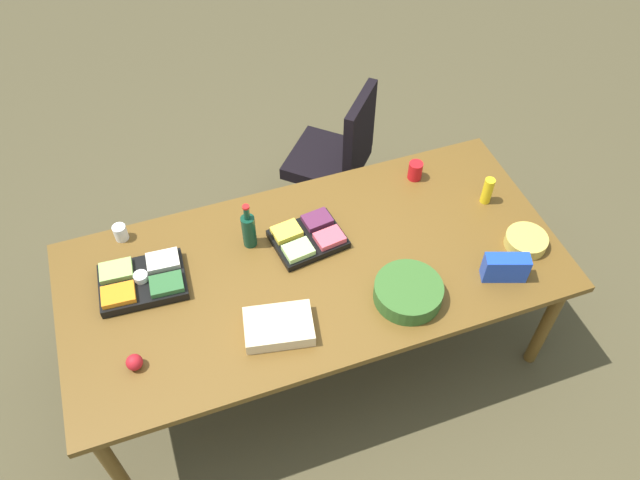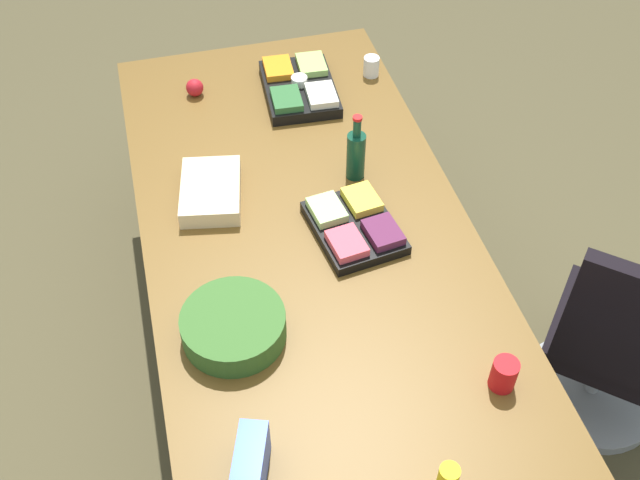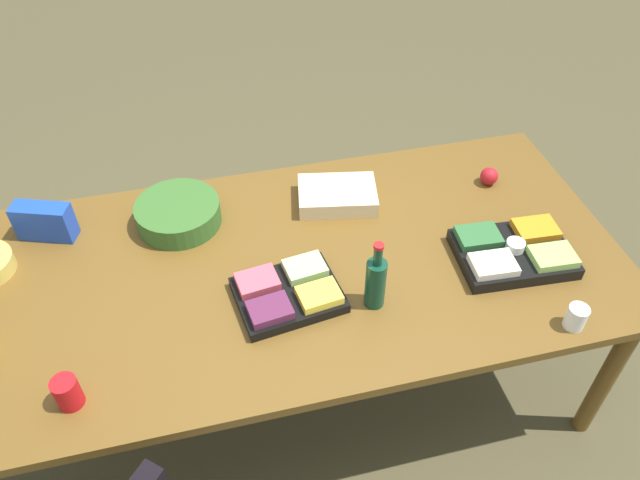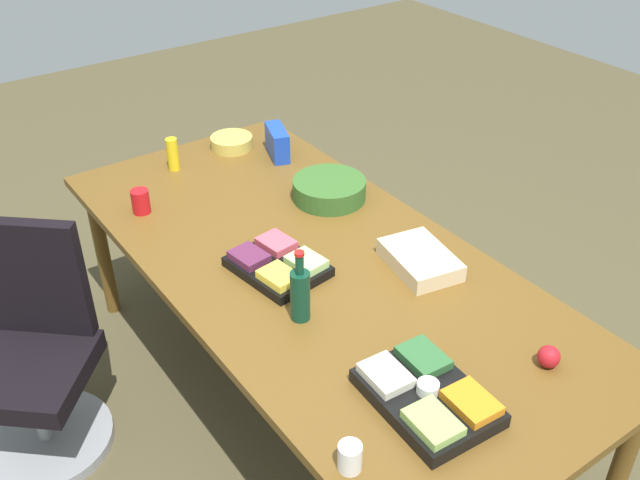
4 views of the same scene
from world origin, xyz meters
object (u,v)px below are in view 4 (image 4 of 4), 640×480
Objects in this scene: fruit_platter at (278,264)px; veggie_tray at (427,395)px; office_chair at (35,370)px; chip_bag_blue at (277,142)px; apple_red at (549,357)px; salad_bowl at (329,189)px; red_solo_cup at (141,201)px; paper_cup at (350,457)px; sheet_cake at (420,260)px; chip_bowl at (232,142)px; wine_bottle at (300,293)px; conference_table at (315,273)px; mustard_bottle at (173,154)px.

veggie_tray reaches higher than fruit_platter.
chip_bag_blue is (0.36, -1.44, 0.49)m from office_chair.
veggie_tray is at bearing 76.48° from apple_red.
red_solo_cup is at bearing 62.79° from salad_bowl.
apple_red is 0.84× the size of paper_cup.
sheet_cake is 1.45× the size of chip_bag_blue.
office_chair is 0.83m from red_solo_cup.
red_solo_cup is (1.60, 0.25, 0.02)m from veggie_tray.
veggie_tray is at bearing 168.19° from chip_bowl.
apple_red is at bearing -142.21° from wine_bottle.
conference_table is at bearing -98.61° from fruit_platter.
mustard_bottle reaches higher than apple_red.
sheet_cake is 1.37m from chip_bowl.
office_chair is 6.14× the size of mustard_bottle.
chip_bowl is at bearing -12.28° from conference_table.
wine_bottle is 1.31× the size of chip_bowl.
fruit_platter is (0.31, 0.47, -0.00)m from sheet_cake.
fruit_platter is at bearing -17.04° from wine_bottle.
wine_bottle is 3.19× the size of paper_cup.
wine_bottle is 0.73× the size of fruit_platter.
apple_red is 0.79m from paper_cup.
fruit_platter is 3.59× the size of red_solo_cup.
chip_bag_blue is (1.71, -0.55, 0.04)m from veggie_tray.
red_solo_cup is (1.02, 0.16, -0.06)m from wine_bottle.
sheet_cake is at bearing -120.11° from office_chair.
sheet_cake is 1.96× the size of mustard_bottle.
wine_bottle is 0.31m from fruit_platter.
wine_bottle is at bearing 174.04° from mustard_bottle.
salad_bowl is at bearing -95.87° from office_chair.
sheet_cake is 0.56m from fruit_platter.
mustard_bottle is (1.33, 0.42, 0.05)m from sheet_cake.
conference_table is 8.92× the size of wine_bottle.
office_chair reaches higher than red_solo_cup.
chip_bowl is 0.73m from red_solo_cup.
wine_bottle is 0.66× the size of veggie_tray.
conference_table is 28.41× the size of paper_cup.
red_solo_cup is (0.76, 0.41, 0.12)m from conference_table.
salad_bowl is 1.52m from paper_cup.
paper_cup is at bearing 86.37° from apple_red.
conference_table is at bearing 167.72° from chip_bowl.
chip_bowl is at bearing -83.00° from mustard_bottle.
salad_bowl is 2.05× the size of mustard_bottle.
salad_bowl reaches higher than apple_red.
conference_table is at bearing -173.83° from mustard_bottle.
conference_table is 1.04m from paper_cup.
mustard_bottle is at bearing -45.79° from red_solo_cup.
salad_bowl reaches higher than sheet_cake.
office_chair reaches higher than conference_table.
office_chair reaches higher than chip_bag_blue.
chip_bag_blue is at bearing -17.75° from veggie_tray.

